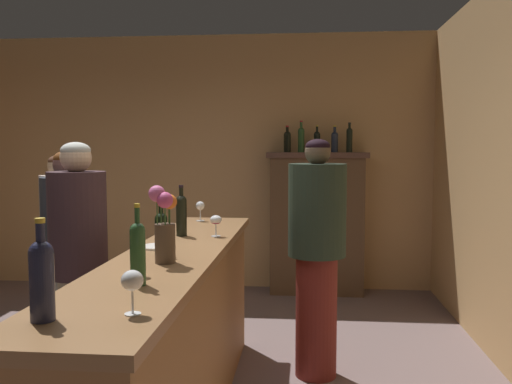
{
  "coord_description": "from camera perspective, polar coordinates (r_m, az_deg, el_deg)",
  "views": [
    {
      "loc": [
        1.24,
        -3.02,
        1.6
      ],
      "look_at": [
        0.94,
        0.18,
        1.34
      ],
      "focal_mm": 37.95,
      "sensor_mm": 36.0,
      "label": 1
    }
  ],
  "objects": [
    {
      "name": "patron_in_navy",
      "position": [
        4.03,
        -19.05,
        -6.15
      ],
      "size": [
        0.37,
        0.37,
        1.58
      ],
      "rotation": [
        0.0,
        0.0,
        -0.68
      ],
      "color": "gray",
      "rests_on": "ground"
    },
    {
      "name": "display_bottle_midleft",
      "position": [
        5.92,
        4.78,
        5.65
      ],
      "size": [
        0.07,
        0.07,
        0.34
      ],
      "color": "#284D26",
      "rests_on": "display_cabinet"
    },
    {
      "name": "bartender",
      "position": [
        3.79,
        6.43,
        -6.0
      ],
      "size": [
        0.4,
        0.4,
        1.66
      ],
      "rotation": [
        0.0,
        0.0,
        2.97
      ],
      "color": "maroon",
      "rests_on": "ground"
    },
    {
      "name": "display_bottle_left",
      "position": [
        5.92,
        3.32,
        5.45
      ],
      "size": [
        0.08,
        0.08,
        0.29
      ],
      "color": "black",
      "rests_on": "display_cabinet"
    },
    {
      "name": "display_bottle_midright",
      "position": [
        5.92,
        8.29,
        5.39
      ],
      "size": [
        0.07,
        0.07,
        0.29
      ],
      "color": "#1E273B",
      "rests_on": "display_cabinet"
    },
    {
      "name": "flower_arrangement",
      "position": [
        2.68,
        -9.63,
        -3.24
      ],
      "size": [
        0.13,
        0.13,
        0.39
      ],
      "color": "#4D3B2D",
      "rests_on": "bar_counter"
    },
    {
      "name": "wine_bottle_pinot",
      "position": [
        3.51,
        -7.87,
        -2.22
      ],
      "size": [
        0.07,
        0.07,
        0.33
      ],
      "color": "black",
      "rests_on": "bar_counter"
    },
    {
      "name": "patron_tall",
      "position": [
        4.73,
        -19.88,
        -4.75
      ],
      "size": [
        0.31,
        0.31,
        1.54
      ],
      "rotation": [
        0.0,
        0.0,
        -0.85
      ],
      "color": "gray",
      "rests_on": "ground"
    },
    {
      "name": "wine_glass_front",
      "position": [
        4.22,
        -5.9,
        -1.54
      ],
      "size": [
        0.07,
        0.07,
        0.15
      ],
      "color": "white",
      "rests_on": "bar_counter"
    },
    {
      "name": "wine_glass_rear",
      "position": [
        3.47,
        -4.25,
        -3.06
      ],
      "size": [
        0.07,
        0.07,
        0.14
      ],
      "color": "white",
      "rests_on": "bar_counter"
    },
    {
      "name": "display_cabinet",
      "position": [
        5.97,
        6.42,
        -2.96
      ],
      "size": [
        1.09,
        0.37,
        1.55
      ],
      "color": "#503925",
      "rests_on": "ground"
    },
    {
      "name": "wine_bottle_chardonnay",
      "position": [
        2.92,
        -9.96,
        -4.05
      ],
      "size": [
        0.07,
        0.07,
        0.29
      ],
      "color": "black",
      "rests_on": "bar_counter"
    },
    {
      "name": "cheese_plate",
      "position": [
        3.14,
        -10.31,
        -5.69
      ],
      "size": [
        0.2,
        0.2,
        0.01
      ],
      "primitive_type": "cylinder",
      "color": "white",
      "rests_on": "bar_counter"
    },
    {
      "name": "wine_bottle_merlot",
      "position": [
        1.91,
        -21.65,
        -8.22
      ],
      "size": [
        0.08,
        0.08,
        0.34
      ],
      "color": "#22243F",
      "rests_on": "bar_counter"
    },
    {
      "name": "display_bottle_right",
      "position": [
        5.93,
        9.82,
        5.57
      ],
      "size": [
        0.07,
        0.07,
        0.32
      ],
      "color": "black",
      "rests_on": "display_cabinet"
    },
    {
      "name": "patron_in_grey",
      "position": [
        3.47,
        -18.18,
        -7.24
      ],
      "size": [
        0.35,
        0.35,
        1.63
      ],
      "rotation": [
        0.0,
        0.0,
        -0.2
      ],
      "color": "#B8AC8C",
      "rests_on": "ground"
    },
    {
      "name": "display_bottle_center",
      "position": [
        5.92,
        6.45,
        5.41
      ],
      "size": [
        0.07,
        0.07,
        0.29
      ],
      "color": "black",
      "rests_on": "display_cabinet"
    },
    {
      "name": "bar_counter",
      "position": [
        3.14,
        -8.65,
        -15.46
      ],
      "size": [
        0.52,
        2.94,
        1.03
      ],
      "color": "olive",
      "rests_on": "ground"
    },
    {
      "name": "wall_back",
      "position": [
        6.32,
        -5.98,
        3.14
      ],
      "size": [
        5.4,
        0.12,
        2.87
      ],
      "primitive_type": "cube",
      "color": "tan",
      "rests_on": "ground"
    },
    {
      "name": "wine_glass_spare",
      "position": [
        1.9,
        -12.92,
        -9.19
      ],
      "size": [
        0.08,
        0.08,
        0.15
      ],
      "color": "white",
      "rests_on": "bar_counter"
    },
    {
      "name": "wine_bottle_riesling",
      "position": [
        2.28,
        -12.35,
        -6.03
      ],
      "size": [
        0.06,
        0.06,
        0.34
      ],
      "color": "#284E29",
      "rests_on": "bar_counter"
    },
    {
      "name": "wine_glass_mid",
      "position": [
        2.45,
        -12.36,
        -6.47
      ],
      "size": [
        0.07,
        0.07,
        0.13
      ],
      "color": "white",
      "rests_on": "bar_counter"
    }
  ]
}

